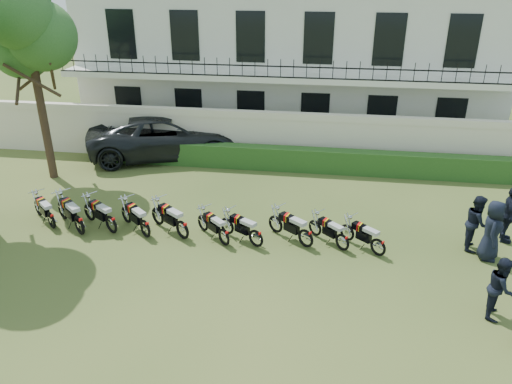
% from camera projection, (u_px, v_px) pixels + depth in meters
% --- Properties ---
extents(ground, '(100.00, 100.00, 0.00)m').
position_uv_depth(ground, '(248.00, 258.00, 15.02)').
color(ground, '#32481D').
rests_on(ground, ground).
extents(perimeter_wall, '(30.00, 0.35, 2.30)m').
position_uv_depth(perimeter_wall, '(278.00, 137.00, 21.71)').
color(perimeter_wall, beige).
rests_on(perimeter_wall, ground).
extents(hedge, '(18.00, 0.60, 1.00)m').
position_uv_depth(hedge, '(299.00, 159.00, 21.14)').
color(hedge, '#1D4A1A').
rests_on(hedge, ground).
extents(building, '(20.40, 9.60, 7.40)m').
position_uv_depth(building, '(291.00, 55.00, 26.00)').
color(building, silver).
rests_on(building, ground).
extents(tree_west_near, '(3.40, 3.20, 7.90)m').
position_uv_depth(tree_west_near, '(28.00, 29.00, 18.23)').
color(tree_west_near, '#473323').
rests_on(tree_west_near, ground).
extents(motorcycle_0, '(1.44, 1.26, 0.99)m').
position_uv_depth(motorcycle_0, '(51.00, 216.00, 16.49)').
color(motorcycle_0, black).
rests_on(motorcycle_0, ground).
extents(motorcycle_1, '(1.64, 1.44, 1.13)m').
position_uv_depth(motorcycle_1, '(79.00, 221.00, 16.08)').
color(motorcycle_1, black).
rests_on(motorcycle_1, ground).
extents(motorcycle_2, '(1.66, 1.15, 1.05)m').
position_uv_depth(motorcycle_2, '(111.00, 220.00, 16.19)').
color(motorcycle_2, black).
rests_on(motorcycle_2, ground).
extents(motorcycle_3, '(1.49, 1.33, 1.04)m').
position_uv_depth(motorcycle_3, '(145.00, 224.00, 15.94)').
color(motorcycle_3, black).
rests_on(motorcycle_3, ground).
extents(motorcycle_4, '(1.65, 1.25, 1.08)m').
position_uv_depth(motorcycle_4, '(182.00, 225.00, 15.84)').
color(motorcycle_4, black).
rests_on(motorcycle_4, ground).
extents(motorcycle_5, '(1.34, 1.26, 0.96)m').
position_uv_depth(motorcycle_5, '(224.00, 233.00, 15.50)').
color(motorcycle_5, black).
rests_on(motorcycle_5, ground).
extents(motorcycle_6, '(1.58, 1.04, 0.99)m').
position_uv_depth(motorcycle_6, '(256.00, 234.00, 15.41)').
color(motorcycle_6, black).
rests_on(motorcycle_6, ground).
extents(motorcycle_7, '(1.56, 1.22, 1.03)m').
position_uv_depth(motorcycle_7, '(306.00, 234.00, 15.39)').
color(motorcycle_7, black).
rests_on(motorcycle_7, ground).
extents(motorcycle_8, '(1.32, 1.23, 0.94)m').
position_uv_depth(motorcycle_8, '(343.00, 238.00, 15.23)').
color(motorcycle_8, black).
rests_on(motorcycle_8, ground).
extents(motorcycle_9, '(1.38, 1.20, 0.95)m').
position_uv_depth(motorcycle_9, '(379.00, 243.00, 14.96)').
color(motorcycle_9, black).
rests_on(motorcycle_9, ground).
extents(suv, '(7.59, 5.32, 1.92)m').
position_uv_depth(suv, '(166.00, 135.00, 22.61)').
color(suv, black).
rests_on(suv, ground).
extents(officer_1, '(0.84, 0.95, 1.65)m').
position_uv_depth(officer_1, '(501.00, 288.00, 12.26)').
color(officer_1, black).
rests_on(officer_1, ground).
extents(officer_3, '(0.82, 1.04, 1.88)m').
position_uv_depth(officer_3, '(492.00, 230.00, 14.65)').
color(officer_3, black).
rests_on(officer_3, ground).
extents(officer_4, '(0.81, 0.96, 1.77)m').
position_uv_depth(officer_4, '(477.00, 223.00, 15.21)').
color(officer_4, black).
rests_on(officer_4, ground).
extents(officer_5, '(0.66, 1.17, 1.87)m').
position_uv_depth(officer_5, '(509.00, 215.00, 15.57)').
color(officer_5, black).
rests_on(officer_5, ground).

